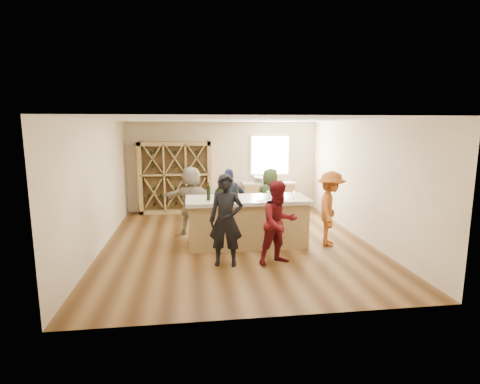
{
  "coord_description": "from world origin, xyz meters",
  "views": [
    {
      "loc": [
        -1.02,
        -8.3,
        2.65
      ],
      "look_at": [
        0.1,
        0.2,
        1.15
      ],
      "focal_mm": 28.0,
      "sensor_mm": 36.0,
      "label": 1
    }
  ],
  "objects": [
    {
      "name": "tasting_counter_top",
      "position": [
        0.21,
        -0.19,
        1.04
      ],
      "size": [
        2.72,
        1.12,
        0.08
      ],
      "primitive_type": "cube",
      "color": "#BCB19B",
      "rests_on": "tasting_counter_base"
    },
    {
      "name": "wall_left",
      "position": [
        -3.05,
        0.0,
        1.4
      ],
      "size": [
        0.1,
        7.0,
        2.8
      ],
      "primitive_type": "cube",
      "color": "#CBB793",
      "rests_on": "ground"
    },
    {
      "name": "back_counter_base",
      "position": [
        1.4,
        3.2,
        0.43
      ],
      "size": [
        1.6,
        0.58,
        0.86
      ],
      "primitive_type": "cube",
      "color": "#9B7E4A",
      "rests_on": "floor"
    },
    {
      "name": "person_far_left",
      "position": [
        -1.02,
        0.88,
        0.85
      ],
      "size": [
        1.66,
        0.88,
        1.7
      ],
      "primitive_type": "imported",
      "rotation": [
        0.0,
        0.0,
        2.94
      ],
      "color": "gray",
      "rests_on": "floor"
    },
    {
      "name": "wall_right",
      "position": [
        3.05,
        0.0,
        1.4
      ],
      "size": [
        0.1,
        7.0,
        2.8
      ],
      "primitive_type": "cube",
      "color": "#CBB793",
      "rests_on": "ground"
    },
    {
      "name": "faucet",
      "position": [
        1.2,
        3.38,
        1.07
      ],
      "size": [
        0.02,
        0.02,
        0.3
      ],
      "primitive_type": "cylinder",
      "color": "silver",
      "rests_on": "back_counter_top"
    },
    {
      "name": "wine_bottle_a",
      "position": [
        -0.66,
        -0.36,
        1.24
      ],
      "size": [
        0.09,
        0.09,
        0.31
      ],
      "primitive_type": "cylinder",
      "rotation": [
        0.0,
        0.0,
        -0.27
      ],
      "color": "black",
      "rests_on": "tasting_counter_top"
    },
    {
      "name": "window_pane",
      "position": [
        1.5,
        3.44,
        1.75
      ],
      "size": [
        1.18,
        0.01,
        1.18
      ],
      "primitive_type": "cube",
      "color": "white",
      "rests_on": "wall_back"
    },
    {
      "name": "wall_back",
      "position": [
        0.0,
        3.55,
        1.4
      ],
      "size": [
        6.0,
        0.1,
        2.8
      ],
      "primitive_type": "cube",
      "color": "#CBB793",
      "rests_on": "ground"
    },
    {
      "name": "wine_bottle_c",
      "position": [
        -0.39,
        -0.28,
        1.25
      ],
      "size": [
        0.11,
        0.11,
        0.34
      ],
      "primitive_type": "cylinder",
      "rotation": [
        0.0,
        0.0,
        -0.41
      ],
      "color": "black",
      "rests_on": "tasting_counter_top"
    },
    {
      "name": "window_frame",
      "position": [
        1.5,
        3.47,
        1.75
      ],
      "size": [
        1.3,
        0.06,
        1.3
      ],
      "primitive_type": "cube",
      "color": "white",
      "rests_on": "wall_back"
    },
    {
      "name": "tasting_counter_base",
      "position": [
        0.21,
        -0.19,
        0.5
      ],
      "size": [
        2.6,
        1.0,
        1.0
      ],
      "primitive_type": "cube",
      "color": "#9B7E4A",
      "rests_on": "floor"
    },
    {
      "name": "sink",
      "position": [
        1.2,
        3.2,
        1.01
      ],
      "size": [
        0.54,
        0.54,
        0.19
      ],
      "primitive_type": "imported",
      "color": "silver",
      "rests_on": "back_counter_top"
    },
    {
      "name": "wine_bottle_e",
      "position": [
        -0.05,
        -0.39,
        1.22
      ],
      "size": [
        0.08,
        0.08,
        0.29
      ],
      "primitive_type": "cylinder",
      "rotation": [
        0.0,
        0.0,
        0.1
      ],
      "color": "black",
      "rests_on": "tasting_counter_top"
    },
    {
      "name": "back_counter_top",
      "position": [
        1.4,
        3.2,
        0.89
      ],
      "size": [
        1.7,
        0.62,
        0.06
      ],
      "primitive_type": "cube",
      "color": "#BCB19B",
      "rests_on": "back_counter_base"
    },
    {
      "name": "tasting_menu_c",
      "position": [
        1.0,
        -0.62,
        1.08
      ],
      "size": [
        0.3,
        0.35,
        0.0
      ],
      "primitive_type": "cube",
      "rotation": [
        0.0,
        0.0,
        -0.32
      ],
      "color": "white",
      "rests_on": "tasting_counter_top"
    },
    {
      "name": "wine_rack",
      "position": [
        -1.5,
        3.27,
        1.1
      ],
      "size": [
        2.2,
        0.45,
        2.2
      ],
      "primitive_type": "cube",
      "color": "#9B7E4A",
      "rests_on": "floor"
    },
    {
      "name": "person_near_left",
      "position": [
        -0.38,
        -1.4,
        0.89
      ],
      "size": [
        0.73,
        0.6,
        1.78
      ],
      "primitive_type": "imported",
      "rotation": [
        0.0,
        0.0,
        -0.21
      ],
      "color": "black",
      "rests_on": "floor"
    },
    {
      "name": "wine_glass_d",
      "position": [
        0.64,
        -0.38,
        1.18
      ],
      "size": [
        0.09,
        0.09,
        0.19
      ],
      "primitive_type": "cone",
      "rotation": [
        0.0,
        0.0,
        -0.38
      ],
      "color": "white",
      "rests_on": "tasting_counter_top"
    },
    {
      "name": "tasting_menu_a",
      "position": [
        -0.19,
        -0.56,
        1.08
      ],
      "size": [
        0.24,
        0.31,
        0.0
      ],
      "primitive_type": "cube",
      "rotation": [
        0.0,
        0.0,
        0.05
      ],
      "color": "white",
      "rests_on": "tasting_counter_top"
    },
    {
      "name": "person_far_mid",
      "position": [
        -0.08,
        0.79,
        0.81
      ],
      "size": [
        0.99,
        0.56,
        1.63
      ],
      "primitive_type": "imported",
      "rotation": [
        0.0,
        0.0,
        3.06
      ],
      "color": "#191E38",
      "rests_on": "floor"
    },
    {
      "name": "wine_glass_a",
      "position": [
        -0.09,
        -0.61,
        1.17
      ],
      "size": [
        0.08,
        0.08,
        0.17
      ],
      "primitive_type": "cone",
      "rotation": [
        0.0,
        0.0,
        -0.32
      ],
      "color": "white",
      "rests_on": "tasting_counter_top"
    },
    {
      "name": "floor",
      "position": [
        0.0,
        0.0,
        -0.05
      ],
      "size": [
        6.0,
        7.0,
        0.1
      ],
      "primitive_type": "cube",
      "color": "brown",
      "rests_on": "ground"
    },
    {
      "name": "wine_bottle_d",
      "position": [
        -0.23,
        -0.41,
        1.22
      ],
      "size": [
        0.08,
        0.08,
        0.28
      ],
      "primitive_type": "cylinder",
      "rotation": [
        0.0,
        0.0,
        0.18
      ],
      "color": "black",
      "rests_on": "tasting_counter_top"
    },
    {
      "name": "wine_glass_e",
      "position": [
        1.21,
        -0.44,
        1.17
      ],
      "size": [
        0.09,
        0.09,
        0.18
      ],
      "primitive_type": "cone",
      "rotation": [
        0.0,
        0.0,
        0.38
      ],
      "color": "white",
      "rests_on": "tasting_counter_top"
    },
    {
      "name": "wall_front",
      "position": [
        0.0,
        -3.55,
        1.4
      ],
      "size": [
        6.0,
        0.1,
        2.8
      ],
      "primitive_type": "cube",
      "color": "#CBB793",
      "rests_on": "ground"
    },
    {
      "name": "person_server",
      "position": [
        2.05,
        -0.46,
        0.84
      ],
      "size": [
        0.9,
        1.2,
        1.69
      ],
      "primitive_type": "imported",
      "rotation": [
        0.0,
        0.0,
        1.16
      ],
      "color": "#994C19",
      "rests_on": "floor"
    },
    {
      "name": "wine_bottle_b",
      "position": [
        -0.45,
        -0.49,
        1.23
      ],
      "size": [
        0.08,
        0.08,
        0.29
      ],
      "primitive_type": "cylinder",
      "rotation": [
        0.0,
        0.0,
        0.07
      ],
      "color": "black",
      "rests_on": "tasting_counter_top"
    },
    {
      "name": "person_far_right",
      "position": [
        0.96,
        0.83,
        0.81
      ],
      "size": [
        0.89,
        0.69,
        1.63
      ],
      "primitive_type": "imported",
      "rotation": [
        0.0,
        0.0,
        2.9
      ],
      "color": "#263319",
      "rests_on": "floor"
    },
    {
      "name": "tasting_menu_b",
      "position": [
        0.46,
        -0.57,
        1.08
      ],
      "size": [
        0.26,
        0.33,
        0.0
      ],
      "primitive_type": "cube",
      "rotation": [
        0.0,
        0.0,
        -0.18
      ],
      "color": "white",
      "rests_on": "tasting_counter_top"
    },
    {
      "name": "person_near_right",
      "position": [
        0.64,
        -1.45,
        0.82
      ],
      "size": [
        0.9,
        0.69,
        1.64
      ],
      "primitive_type": "imported",
      "rotation": [
        0.0,
        0.0,
        0.35
      ],
      "color": "#590F14",
      "rests_on": "floor"
    },
    {
      "name": "wine_glass_c",
      "position": [
        0.91,
        -0.65,
        1.18
      ],
      "size": [
        0.08,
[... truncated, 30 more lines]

